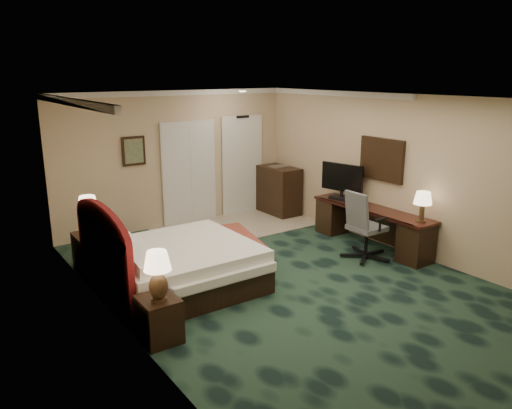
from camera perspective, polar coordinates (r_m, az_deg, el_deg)
floor at (r=7.48m, az=4.22°, el=-9.13°), size 5.00×7.50×0.00m
ceiling at (r=6.84m, az=4.66°, el=11.98°), size 5.00×7.50×0.00m
wall_back at (r=10.16m, az=-9.08°, el=5.14°), size 5.00×0.00×2.70m
wall_left at (r=5.85m, az=-14.97°, el=-2.48°), size 0.00×7.50×2.70m
wall_right at (r=8.81m, az=17.18°, el=3.16°), size 0.00×7.50×2.70m
crown_molding at (r=6.85m, az=4.65°, el=11.56°), size 5.00×7.50×0.10m
tile_patch at (r=10.18m, az=-2.10°, el=-2.45°), size 3.20×1.70×0.01m
headboard at (r=6.97m, az=-17.01°, el=-5.43°), size 0.12×2.00×1.40m
entry_door at (r=10.94m, az=-1.61°, el=4.42°), size 1.02×0.06×2.18m
closet_doors at (r=10.29m, az=-7.66°, el=3.62°), size 1.20×0.06×2.10m
wall_art at (r=9.74m, az=-13.82°, el=5.96°), size 0.45×0.06×0.55m
wall_mirror at (r=9.11m, az=14.16°, el=5.03°), size 0.05×0.95×0.75m
bed at (r=7.34m, az=-8.61°, el=-7.06°), size 2.02×1.87×0.64m
nightstand_near at (r=6.05m, az=-11.04°, el=-12.74°), size 0.43×0.49×0.53m
nightstand_far at (r=8.31m, az=-18.26°, el=-5.17°), size 0.48×0.55×0.60m
lamp_near at (r=5.76m, az=-11.14°, el=-8.02°), size 0.35×0.35×0.59m
lamp_far at (r=8.08m, az=-18.58°, el=-1.21°), size 0.35×0.35×0.62m
bed_bench at (r=8.16m, az=-1.97°, el=-5.21°), size 0.80×1.49×0.48m
desk at (r=9.17m, az=12.96°, el=-2.52°), size 0.53×2.47×0.71m
tv at (r=9.49m, az=9.80°, el=2.60°), size 0.26×0.87×0.68m
desk_lamp at (r=8.37m, az=18.47°, el=-0.24°), size 0.33×0.33×0.51m
desk_chair at (r=8.50m, az=12.58°, el=-2.26°), size 0.69×0.65×1.18m
minibar at (r=10.99m, az=2.63°, el=1.63°), size 0.55×0.99×1.04m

